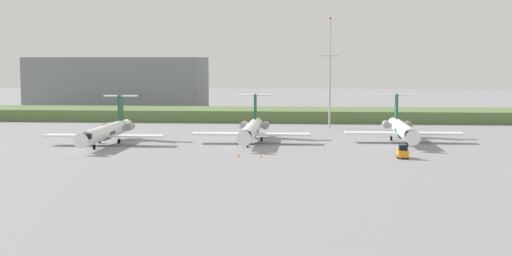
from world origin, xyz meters
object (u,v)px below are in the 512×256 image
object	(u,v)px
regional_jet_nearest	(107,131)
regional_jet_second	(251,130)
baggage_tug	(403,152)
safety_cone_front_marker	(238,155)
antenna_mast	(330,82)
regional_jet_third	(402,129)
safety_cone_mid_marker	(261,155)

from	to	relation	value
regional_jet_nearest	regional_jet_second	xyz separation A→B (m)	(27.36, 5.24, 0.00)
baggage_tug	safety_cone_front_marker	size ratio (longest dim) A/B	5.82
antenna_mast	baggage_tug	size ratio (longest dim) A/B	8.20
regional_jet_third	safety_cone_front_marker	distance (m)	38.78
baggage_tug	regional_jet_second	bearing A→B (deg)	142.12
baggage_tug	safety_cone_front_marker	distance (m)	27.20
regional_jet_nearest	safety_cone_front_marker	world-z (taller)	regional_jet_nearest
antenna_mast	safety_cone_front_marker	bearing A→B (deg)	-107.15
regional_jet_second	regional_jet_third	xyz separation A→B (m)	(29.66, 3.78, 0.00)
antenna_mast	baggage_tug	xyz separation A→B (m)	(10.63, -53.96, -9.84)
antenna_mast	safety_cone_mid_marker	xyz separation A→B (m)	(-12.72, -54.05, -10.56)
regional_jet_nearest	regional_jet_second	size ratio (longest dim) A/B	1.00
regional_jet_nearest	antenna_mast	size ratio (longest dim) A/B	1.18
antenna_mast	safety_cone_front_marker	world-z (taller)	antenna_mast
regional_jet_third	safety_cone_mid_marker	xyz separation A→B (m)	(-26.30, -24.65, -2.26)
regional_jet_second	baggage_tug	world-z (taller)	regional_jet_second
safety_cone_mid_marker	baggage_tug	bearing A→B (deg)	0.22
regional_jet_second	antenna_mast	bearing A→B (deg)	64.14
baggage_tug	safety_cone_front_marker	world-z (taller)	baggage_tug
regional_jet_second	safety_cone_mid_marker	world-z (taller)	regional_jet_second
regional_jet_third	regional_jet_second	bearing A→B (deg)	-172.73
regional_jet_nearest	baggage_tug	xyz separation A→B (m)	(54.07, -15.54, -1.53)
regional_jet_third	safety_cone_mid_marker	world-z (taller)	regional_jet_third
safety_cone_mid_marker	antenna_mast	bearing A→B (deg)	76.76
baggage_tug	safety_cone_mid_marker	world-z (taller)	baggage_tug
antenna_mast	safety_cone_mid_marker	world-z (taller)	antenna_mast
safety_cone_front_marker	regional_jet_nearest	bearing A→B (deg)	150.40
safety_cone_front_marker	regional_jet_second	bearing A→B (deg)	88.65
safety_cone_front_marker	regional_jet_third	bearing A→B (deg)	38.86
regional_jet_second	antenna_mast	size ratio (longest dim) A/B	1.18
regional_jet_nearest	safety_cone_mid_marker	world-z (taller)	regional_jet_nearest
regional_jet_second	safety_cone_mid_marker	bearing A→B (deg)	-80.84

